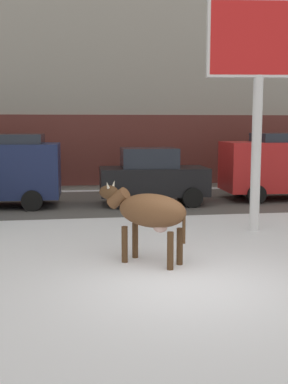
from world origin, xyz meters
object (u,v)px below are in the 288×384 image
Objects in this scene: pedestrian_by_cars at (168,168)px; cow_brown at (149,212)px; car_black_hatchback at (152,176)px; billboard at (259,53)px.

cow_brown is at bearing -103.57° from pedestrian_by_cars.
billboard is at bearing -67.77° from car_black_hatchback.
billboard reaches higher than cow_brown.
billboard is at bearing -86.14° from pedestrian_by_cars.
car_black_hatchback reaches higher than pedestrian_by_cars.
pedestrian_by_cars is (1.27, 3.62, -0.05)m from car_black_hatchback.
billboard reaches higher than pedestrian_by_cars.
billboard is 3.21× the size of pedestrian_by_cars.
cow_brown is at bearing -100.46° from car_black_hatchback.
billboard is 1.56× the size of car_black_hatchback.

